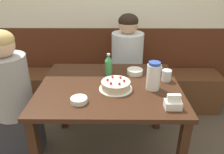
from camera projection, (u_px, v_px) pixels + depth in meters
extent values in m
plane|color=#4C4238|center=(110.00, 154.00, 2.09)|extent=(12.00, 12.00, 0.00)
cube|color=#4C2314|center=(111.00, 65.00, 2.82)|extent=(4.80, 0.04, 0.97)
cube|color=#56331E|center=(111.00, 91.00, 2.73)|extent=(2.64, 0.38, 0.47)
cube|color=#381E11|center=(109.00, 87.00, 1.77)|extent=(1.13, 0.92, 0.03)
cube|color=#381E11|center=(62.00, 100.00, 2.31)|extent=(0.06, 0.06, 0.71)
cube|color=#381E11|center=(159.00, 100.00, 2.30)|extent=(0.06, 0.06, 0.71)
cylinder|color=white|center=(116.00, 89.00, 1.71)|extent=(0.26, 0.26, 0.01)
cylinder|color=beige|center=(116.00, 85.00, 1.69)|extent=(0.23, 0.23, 0.06)
sphere|color=red|center=(111.00, 83.00, 1.63)|extent=(0.02, 0.02, 0.02)
sphere|color=red|center=(119.00, 84.00, 1.62)|extent=(0.02, 0.02, 0.02)
sphere|color=red|center=(124.00, 81.00, 1.67)|extent=(0.02, 0.02, 0.02)
sphere|color=red|center=(121.00, 77.00, 1.72)|extent=(0.02, 0.02, 0.02)
sphere|color=red|center=(112.00, 77.00, 1.73)|extent=(0.02, 0.02, 0.02)
sphere|color=red|center=(108.00, 80.00, 1.68)|extent=(0.02, 0.02, 0.02)
cylinder|color=white|center=(153.00, 77.00, 1.67)|extent=(0.11, 0.11, 0.20)
cylinder|color=#28479E|center=(155.00, 63.00, 1.62)|extent=(0.09, 0.09, 0.02)
cylinder|color=#388E4C|center=(109.00, 68.00, 1.92)|extent=(0.07, 0.07, 0.13)
cone|color=#388E4C|center=(108.00, 58.00, 1.88)|extent=(0.07, 0.07, 0.05)
cylinder|color=silver|center=(108.00, 54.00, 1.87)|extent=(0.03, 0.03, 0.01)
cube|color=white|center=(173.00, 105.00, 1.45)|extent=(0.11, 0.08, 0.05)
cube|color=white|center=(174.00, 98.00, 1.43)|extent=(0.09, 0.03, 0.05)
cylinder|color=white|center=(156.00, 68.00, 2.04)|extent=(0.11, 0.11, 0.03)
cylinder|color=white|center=(79.00, 100.00, 1.52)|extent=(0.12, 0.12, 0.04)
cylinder|color=white|center=(135.00, 72.00, 1.96)|extent=(0.14, 0.14, 0.04)
cylinder|color=silver|center=(167.00, 75.00, 1.82)|extent=(0.08, 0.08, 0.09)
cube|color=#33333D|center=(126.00, 96.00, 2.64)|extent=(0.30, 0.34, 0.45)
cylinder|color=silver|center=(127.00, 57.00, 2.42)|extent=(0.35, 0.35, 0.54)
sphere|color=tan|center=(128.00, 24.00, 2.27)|extent=(0.21, 0.21, 0.21)
ellipsoid|color=black|center=(128.00, 21.00, 2.25)|extent=(0.21, 0.21, 0.15)
cube|color=#33333D|center=(21.00, 133.00, 2.02)|extent=(0.34, 0.30, 0.45)
cylinder|color=#99999E|center=(10.00, 86.00, 1.81)|extent=(0.33, 0.33, 0.53)
sphere|color=beige|center=(1.00, 45.00, 1.65)|extent=(0.21, 0.21, 0.21)
ellipsoid|color=tan|center=(0.00, 40.00, 1.64)|extent=(0.21, 0.21, 0.16)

